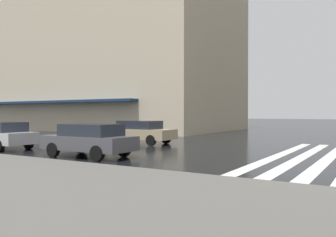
# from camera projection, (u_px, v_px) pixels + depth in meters

# --- Properties ---
(ground_plane) EXTENTS (220.00, 220.00, 0.00)m
(ground_plane) POSITION_uv_depth(u_px,v_px,m) (331.00, 173.00, 10.96)
(ground_plane) COLOR black
(haussmann_block_mid) EXTENTS (16.88, 29.61, 20.55)m
(haussmann_block_mid) POSITION_uv_depth(u_px,v_px,m) (107.00, 45.00, 42.17)
(haussmann_block_mid) COLOR beige
(haussmann_block_mid) RESTS_ON ground_plane
(car_champagne) EXTENTS (1.85, 4.10, 1.41)m
(car_champagne) POSITION_uv_depth(u_px,v_px,m) (141.00, 131.00, 21.50)
(car_champagne) COLOR tan
(car_champagne) RESTS_ON ground_plane
(car_silver) EXTENTS (1.85, 4.10, 1.41)m
(car_silver) POSITION_uv_depth(u_px,v_px,m) (0.00, 135.00, 18.20)
(car_silver) COLOR #B7B7BC
(car_silver) RESTS_ON ground_plane
(car_dark_grey) EXTENTS (1.85, 4.10, 1.41)m
(car_dark_grey) POSITION_uv_depth(u_px,v_px,m) (89.00, 139.00, 14.92)
(car_dark_grey) COLOR #4C4C51
(car_dark_grey) RESTS_ON ground_plane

